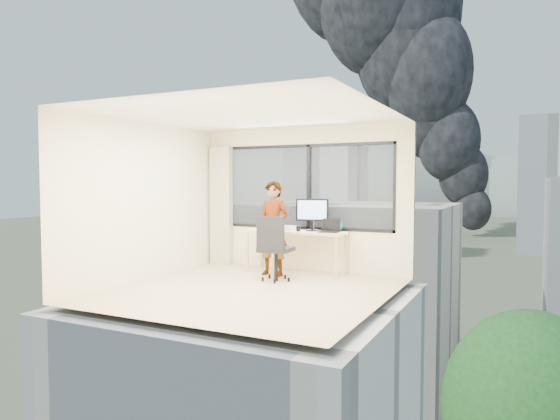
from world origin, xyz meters
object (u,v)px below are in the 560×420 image
Objects in this scene: desk at (296,252)px; game_console at (289,227)px; handbag at (335,225)px; laptop at (329,226)px; monitor at (312,214)px; person at (273,228)px; chair at (276,247)px.

desk is 6.47× the size of game_console.
handbag is (0.67, 0.19, 0.49)m from desk.
game_console is 0.90m from laptop.
monitor is 2.08× the size of game_console.
person reaches higher than desk.
chair is (0.02, -0.85, 0.17)m from desk.
handbag is at bearing 39.02° from person.
person is 2.81× the size of monitor.
person reaches higher than chair.
person is 1.10m from handbag.
chair is 0.67× the size of person.
desk is 0.72m from monitor.
monitor is at bearing -154.50° from handbag.
chair is 3.79× the size of handbag.
desk is 1.64× the size of chair.
monitor is at bearing 51.02° from person.
monitor is 2.00× the size of handbag.
chair is at bearing -116.30° from monitor.
game_console is (-0.50, 0.11, -0.26)m from monitor.
person is 4.66× the size of laptop.
person is 0.96m from laptop.
game_console is at bearing 101.22° from chair.
chair is 1.09m from monitor.
monitor is (0.51, 0.53, 0.23)m from person.
desk is at bearing 64.91° from person.
game_console is (-0.26, 1.05, 0.24)m from chair.
person is at bearing -73.01° from game_console.
chair is 1.11m from game_console.
monitor is 0.43m from laptop.
person reaches higher than game_console.
laptop is (0.61, 0.82, 0.31)m from chair.
game_console is (-0.24, 0.21, 0.41)m from desk.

